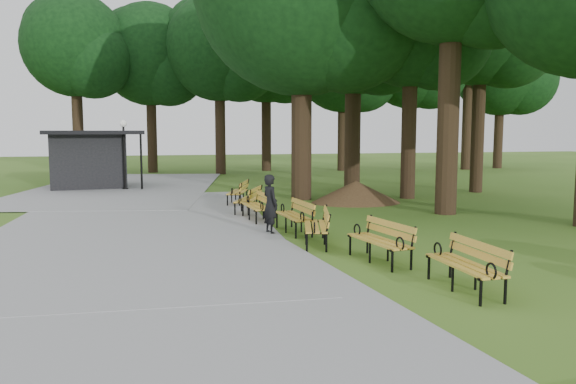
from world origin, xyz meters
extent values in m
plane|color=#3B631C|center=(0.00, 0.00, 0.00)|extent=(100.00, 100.00, 0.00)
cube|color=#98989B|center=(-4.00, 3.00, 0.03)|extent=(12.00, 38.00, 0.06)
imported|color=black|center=(-0.34, 0.81, 0.79)|extent=(0.54, 0.67, 1.58)
cylinder|color=black|center=(-4.71, 13.06, 1.47)|extent=(0.10, 0.10, 2.95)
sphere|color=white|center=(-4.71, 13.06, 3.04)|extent=(0.32, 0.32, 0.32)
cone|color=#47301C|center=(4.10, 6.44, 0.42)|extent=(2.86, 2.86, 0.83)
cylinder|color=black|center=(5.99, 3.05, 3.95)|extent=(0.70, 0.70, 7.89)
cylinder|color=black|center=(6.60, 7.25, 3.25)|extent=(0.60, 0.60, 6.50)
sphere|color=black|center=(6.60, 7.25, 7.11)|extent=(5.39, 5.39, 5.39)
cylinder|color=black|center=(2.33, 7.89, 3.78)|extent=(0.80, 0.80, 7.55)
cylinder|color=black|center=(5.85, 11.80, 3.50)|extent=(0.76, 0.76, 6.99)
sphere|color=black|center=(5.85, 11.80, 7.65)|extent=(6.48, 6.48, 6.48)
cylinder|color=black|center=(10.57, 8.69, 3.43)|extent=(0.56, 0.56, 6.86)
sphere|color=black|center=(10.57, 8.69, 7.50)|extent=(5.65, 5.65, 5.65)
camera|label=1|loc=(-3.18, -13.48, 2.73)|focal=34.78mm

